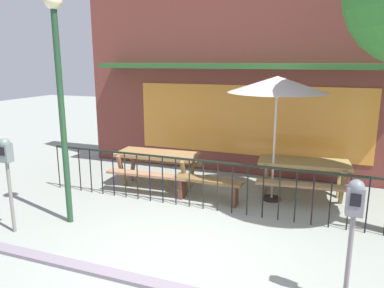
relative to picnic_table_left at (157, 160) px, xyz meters
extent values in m
plane|color=gray|center=(1.67, -2.67, -0.61)|extent=(40.00, 40.00, 0.00)
cube|color=#3D2717|center=(1.67, 1.87, -0.61)|extent=(8.73, 0.54, 0.01)
cube|color=brown|center=(1.67, 1.87, 1.94)|extent=(8.73, 0.50, 5.11)
cube|color=orange|center=(1.67, 1.61, 0.74)|extent=(5.67, 0.02, 1.70)
cube|color=#2C5C29|center=(1.67, 1.27, 2.04)|extent=(7.42, 0.71, 0.12)
cube|color=black|center=(1.67, -0.86, 0.34)|extent=(7.33, 0.04, 0.04)
cylinder|color=black|center=(-2.00, -0.86, -0.14)|extent=(0.02, 0.02, 0.95)
cylinder|color=black|center=(-1.71, -0.86, -0.14)|extent=(0.02, 0.02, 0.95)
cylinder|color=black|center=(-1.43, -0.86, -0.14)|extent=(0.02, 0.02, 0.95)
cylinder|color=black|center=(-1.15, -0.86, -0.14)|extent=(0.02, 0.02, 0.95)
cylinder|color=black|center=(-0.87, -0.86, -0.14)|extent=(0.02, 0.02, 0.95)
cylinder|color=black|center=(-0.59, -0.86, -0.14)|extent=(0.02, 0.02, 0.95)
cylinder|color=black|center=(-0.30, -0.86, -0.14)|extent=(0.02, 0.02, 0.95)
cylinder|color=black|center=(-0.02, -0.86, -0.14)|extent=(0.02, 0.02, 0.95)
cylinder|color=black|center=(0.26, -0.86, -0.14)|extent=(0.02, 0.02, 0.95)
cylinder|color=black|center=(0.54, -0.86, -0.14)|extent=(0.02, 0.02, 0.95)
cylinder|color=black|center=(0.82, -0.86, -0.14)|extent=(0.02, 0.02, 0.95)
cylinder|color=black|center=(1.11, -0.86, -0.14)|extent=(0.02, 0.02, 0.95)
cylinder|color=black|center=(1.39, -0.86, -0.14)|extent=(0.02, 0.02, 0.95)
cylinder|color=black|center=(1.67, -0.86, -0.14)|extent=(0.02, 0.02, 0.95)
cylinder|color=black|center=(1.95, -0.86, -0.14)|extent=(0.02, 0.02, 0.95)
cylinder|color=black|center=(2.23, -0.86, -0.14)|extent=(0.02, 0.02, 0.95)
cylinder|color=black|center=(2.52, -0.86, -0.14)|extent=(0.02, 0.02, 0.95)
cylinder|color=black|center=(2.80, -0.86, -0.14)|extent=(0.02, 0.02, 0.95)
cylinder|color=black|center=(3.08, -0.86, -0.14)|extent=(0.02, 0.02, 0.95)
cylinder|color=black|center=(3.36, -0.86, -0.14)|extent=(0.02, 0.02, 0.95)
cylinder|color=black|center=(3.64, -0.86, -0.14)|extent=(0.02, 0.02, 0.95)
cylinder|color=black|center=(3.93, -0.86, -0.14)|extent=(0.02, 0.02, 0.95)
cylinder|color=black|center=(4.21, -0.86, -0.14)|extent=(0.02, 0.02, 0.95)
cube|color=olive|center=(0.00, 0.00, 0.13)|extent=(1.84, 0.85, 0.07)
cube|color=#9D7150|center=(0.03, -0.55, -0.17)|extent=(1.81, 0.35, 0.05)
cube|color=#98754D|center=(-0.03, 0.55, -0.17)|extent=(1.81, 0.35, 0.05)
cube|color=#8C6047|center=(-0.72, -0.32, -0.24)|extent=(0.09, 0.35, 0.78)
cube|color=#865B47|center=(-0.75, 0.24, -0.24)|extent=(0.09, 0.35, 0.78)
cube|color=olive|center=(0.75, -0.24, -0.24)|extent=(0.09, 0.35, 0.78)
cube|color=olive|center=(0.72, 0.32, -0.24)|extent=(0.09, 0.35, 0.78)
cube|color=olive|center=(3.10, 0.46, 0.13)|extent=(1.87, 0.94, 0.07)
cube|color=#A57C56|center=(3.15, -0.09, -0.17)|extent=(1.82, 0.44, 0.05)
cube|color=#A77E44|center=(3.04, 1.00, -0.17)|extent=(1.82, 0.44, 0.05)
cube|color=olive|center=(2.39, 0.10, -0.24)|extent=(0.10, 0.35, 0.78)
cube|color=#80664A|center=(2.34, 0.66, -0.24)|extent=(0.10, 0.35, 0.78)
cube|color=olive|center=(3.86, 0.25, -0.24)|extent=(0.10, 0.35, 0.78)
cube|color=olive|center=(3.80, 0.81, -0.24)|extent=(0.10, 0.35, 0.78)
cylinder|color=black|center=(2.54, 0.07, -0.59)|extent=(0.36, 0.36, 0.05)
cylinder|color=#C1B2AA|center=(2.54, 0.07, 0.61)|extent=(0.04, 0.04, 2.44)
cone|color=beige|center=(2.54, 0.07, 1.72)|extent=(1.89, 1.89, 0.31)
cube|color=brown|center=(1.36, -0.48, -0.16)|extent=(1.41, 0.38, 0.06)
cube|color=brown|center=(0.80, -0.45, -0.39)|extent=(0.08, 0.29, 0.45)
cube|color=brown|center=(1.92, -0.50, -0.39)|extent=(0.08, 0.29, 0.45)
cylinder|color=slate|center=(-1.22, -2.88, -0.01)|extent=(0.06, 0.06, 1.20)
cube|color=slate|center=(-1.22, -2.88, 0.74)|extent=(0.18, 0.14, 0.30)
sphere|color=slate|center=(-1.22, -2.88, 0.89)|extent=(0.17, 0.17, 0.17)
cube|color=black|center=(-1.22, -2.96, 0.78)|extent=(0.11, 0.01, 0.13)
cylinder|color=slate|center=(3.85, -2.96, -0.05)|extent=(0.06, 0.06, 1.12)
cube|color=slate|center=(3.85, -2.96, 0.67)|extent=(0.18, 0.14, 0.32)
sphere|color=slate|center=(3.85, -2.96, 0.83)|extent=(0.17, 0.17, 0.17)
cube|color=black|center=(3.85, -3.04, 0.71)|extent=(0.11, 0.01, 0.14)
cylinder|color=#204429|center=(-0.61, -2.23, 1.17)|extent=(0.10, 0.10, 3.56)
sphere|color=beige|center=(-0.61, -2.23, 3.06)|extent=(0.28, 0.28, 0.28)
cube|color=gray|center=(1.67, -3.42, -0.61)|extent=(12.22, 0.20, 0.11)
camera|label=1|loc=(3.52, -7.06, 2.15)|focal=34.18mm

